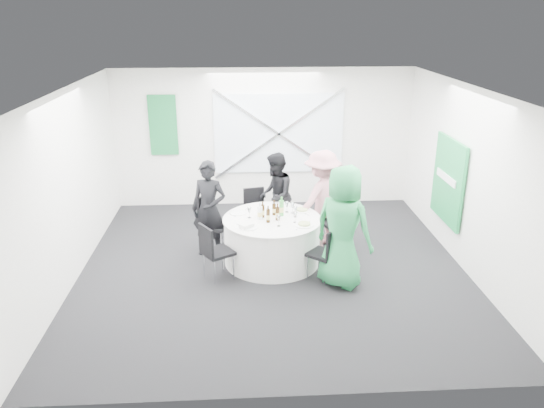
{
  "coord_description": "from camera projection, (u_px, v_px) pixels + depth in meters",
  "views": [
    {
      "loc": [
        -0.46,
        -7.55,
        3.86
      ],
      "look_at": [
        0.0,
        0.2,
        1.0
      ],
      "focal_mm": 35.0,
      "sensor_mm": 36.0,
      "label": 1
    }
  ],
  "objects": [
    {
      "name": "beer_bottle_d",
      "position": [
        268.0,
        216.0,
        8.16
      ],
      "size": [
        0.06,
        0.06,
        0.27
      ],
      "color": "#3B230A",
      "rests_on": "banquet_table"
    },
    {
      "name": "green_banner",
      "position": [
        163.0,
        125.0,
        10.49
      ],
      "size": [
        0.55,
        0.04,
        1.2
      ],
      "primitive_type": "cube",
      "color": "#146637",
      "rests_on": "wall_back"
    },
    {
      "name": "green_water_bottle",
      "position": [
        281.0,
        208.0,
        8.42
      ],
      "size": [
        0.08,
        0.08,
        0.31
      ],
      "color": "green",
      "rests_on": "banquet_table"
    },
    {
      "name": "knife_a",
      "position": [
        237.0,
        215.0,
        8.46
      ],
      "size": [
        0.09,
        0.13,
        0.01
      ],
      "primitive_type": "cube",
      "rotation": [
        0.0,
        0.0,
        2.57
      ],
      "color": "silver",
      "rests_on": "banquet_table"
    },
    {
      "name": "knife_b",
      "position": [
        251.0,
        230.0,
        7.9
      ],
      "size": [
        0.1,
        0.13,
        0.01
      ],
      "primitive_type": "cube",
      "rotation": [
        0.0,
        0.0,
        -2.51
      ],
      "color": "silver",
      "rests_on": "banquet_table"
    },
    {
      "name": "chair_front_right",
      "position": [
        327.0,
        251.0,
        7.85
      ],
      "size": [
        0.55,
        0.55,
        0.85
      ],
      "rotation": [
        0.0,
        0.0,
        4.0
      ],
      "color": "black",
      "rests_on": "floor"
    },
    {
      "name": "beer_bottle_b",
      "position": [
        274.0,
        209.0,
        8.46
      ],
      "size": [
        0.06,
        0.06,
        0.25
      ],
      "color": "#3B230A",
      "rests_on": "banquet_table"
    },
    {
      "name": "chair_back",
      "position": [
        255.0,
        209.0,
        9.46
      ],
      "size": [
        0.47,
        0.48,
        0.87
      ],
      "rotation": [
        0.0,
        0.0,
        0.21
      ],
      "color": "black",
      "rests_on": "floor"
    },
    {
      "name": "window_panel",
      "position": [
        279.0,
        133.0,
        10.7
      ],
      "size": [
        2.6,
        0.03,
        1.6
      ],
      "primitive_type": "cube",
      "color": "silver",
      "rests_on": "wall_back"
    },
    {
      "name": "fork_d",
      "position": [
        306.0,
        214.0,
        8.5
      ],
      "size": [
        0.09,
        0.14,
        0.01
      ],
      "primitive_type": "cube",
      "rotation": [
        0.0,
        0.0,
        0.51
      ],
      "color": "silver",
      "rests_on": "banquet_table"
    },
    {
      "name": "wall_left",
      "position": [
        69.0,
        187.0,
        7.78
      ],
      "size": [
        0.0,
        6.0,
        6.0
      ],
      "primitive_type": "plane",
      "rotation": [
        1.57,
        0.0,
        1.57
      ],
      "color": "silver",
      "rests_on": "floor"
    },
    {
      "name": "wall_back",
      "position": [
        264.0,
        138.0,
        10.75
      ],
      "size": [
        6.0,
        0.0,
        6.0
      ],
      "primitive_type": "plane",
      "rotation": [
        1.57,
        0.0,
        0.0
      ],
      "color": "silver",
      "rests_on": "floor"
    },
    {
      "name": "wine_glass_a",
      "position": [
        295.0,
        215.0,
        8.14
      ],
      "size": [
        0.07,
        0.07,
        0.17
      ],
      "color": "white",
      "rests_on": "banquet_table"
    },
    {
      "name": "plate_front_left",
      "position": [
        249.0,
        227.0,
        7.98
      ],
      "size": [
        0.26,
        0.26,
        0.01
      ],
      "color": "white",
      "rests_on": "banquet_table"
    },
    {
      "name": "window_brace_b",
      "position": [
        279.0,
        134.0,
        10.66
      ],
      "size": [
        2.63,
        0.05,
        1.84
      ],
      "primitive_type": "cube",
      "rotation": [
        0.0,
        -0.97,
        0.0
      ],
      "color": "silver",
      "rests_on": "window_panel"
    },
    {
      "name": "plate_back",
      "position": [
        272.0,
        206.0,
        8.85
      ],
      "size": [
        0.29,
        0.29,
        0.01
      ],
      "color": "white",
      "rests_on": "banquet_table"
    },
    {
      "name": "person_man_back_left",
      "position": [
        209.0,
        209.0,
        8.61
      ],
      "size": [
        0.68,
        0.56,
        1.6
      ],
      "primitive_type": "imported",
      "rotation": [
        0.0,
        0.0,
        -0.34
      ],
      "color": "black",
      "rests_on": "floor"
    },
    {
      "name": "wall_front",
      "position": [
        292.0,
        279.0,
        5.13
      ],
      "size": [
        6.0,
        0.0,
        6.0
      ],
      "primitive_type": "plane",
      "rotation": [
        -1.57,
        0.0,
        0.0
      ],
      "color": "silver",
      "rests_on": "floor"
    },
    {
      "name": "beer_bottle_a",
      "position": [
        263.0,
        211.0,
        8.36
      ],
      "size": [
        0.06,
        0.06,
        0.27
      ],
      "color": "#3B230A",
      "rests_on": "banquet_table"
    },
    {
      "name": "wine_glass_f",
      "position": [
        287.0,
        205.0,
        8.57
      ],
      "size": [
        0.07,
        0.07,
        0.17
      ],
      "color": "white",
      "rests_on": "banquet_table"
    },
    {
      "name": "floor",
      "position": [
        273.0,
        267.0,
        8.43
      ],
      "size": [
        6.0,
        6.0,
        0.0
      ],
      "primitive_type": "plane",
      "color": "black",
      "rests_on": "ground"
    },
    {
      "name": "chair_back_right",
      "position": [
        341.0,
        217.0,
        8.87
      ],
      "size": [
        0.59,
        0.58,
        1.0
      ],
      "rotation": [
        0.0,
        0.0,
        -1.24
      ],
      "color": "black",
      "rests_on": "floor"
    },
    {
      "name": "fork_c",
      "position": [
        298.0,
        229.0,
        7.95
      ],
      "size": [
        0.1,
        0.13,
        0.01
      ],
      "primitive_type": "cube",
      "rotation": [
        0.0,
        0.0,
        -0.6
      ],
      "color": "silver",
      "rests_on": "banquet_table"
    },
    {
      "name": "wine_glass_d",
      "position": [
        249.0,
        210.0,
        8.33
      ],
      "size": [
        0.07,
        0.07,
        0.17
      ],
      "color": "white",
      "rests_on": "banquet_table"
    },
    {
      "name": "chair_front_left",
      "position": [
        213.0,
        248.0,
        7.85
      ],
      "size": [
        0.57,
        0.56,
        0.9
      ],
      "rotation": [
        0.0,
        0.0,
        2.13
      ],
      "color": "black",
      "rests_on": "floor"
    },
    {
      "name": "clear_water_bottle",
      "position": [
        260.0,
        213.0,
        8.28
      ],
      "size": [
        0.08,
        0.08,
        0.27
      ],
      "color": "white",
      "rests_on": "banquet_table"
    },
    {
      "name": "person_woman_pink",
      "position": [
        322.0,
        199.0,
        8.95
      ],
      "size": [
        1.18,
        1.04,
        1.69
      ],
      "primitive_type": "imported",
      "rotation": [
        0.0,
        0.0,
        -2.53
      ],
      "color": "#C57F8A",
      "rests_on": "floor"
    },
    {
      "name": "knife_d",
      "position": [
        292.0,
        208.0,
        8.79
      ],
      "size": [
        0.1,
        0.13,
        0.01
      ],
      "primitive_type": "cube",
      "rotation": [
        0.0,
        0.0,
        0.59
      ],
      "color": "silver",
      "rests_on": "banquet_table"
    },
    {
      "name": "beer_bottle_c",
      "position": [
        277.0,
        214.0,
        8.25
      ],
      "size": [
        0.06,
        0.06,
        0.27
      ],
      "color": "#3B230A",
      "rests_on": "banquet_table"
    },
    {
      "name": "knife_c",
      "position": [
        307.0,
        223.0,
        8.18
      ],
      "size": [
        0.11,
        0.13,
        0.01
      ],
      "primitive_type": "cube",
      "rotation": [
        0.0,
        0.0,
        -0.69
      ],
      "color": "silver",
      "rests_on": "banquet_table"
    },
    {
      "name": "wine_glass_e",
      "position": [
        279.0,
        218.0,
        8.01
      ],
      "size": [
        0.07,
        0.07,
        0.17
      ],
      "color": "white",
      "rests_on": "banquet_table"
    },
    {
      "name": "plate_back_left",
      "position": [
        238.0,
        213.0,
        8.56
      ],
      "size": [
        0.27,
        0.27,
        0.01
      ],
      "color": "white",
      "rests_on": "banquet_table"
    },
    {
      "name": "person_man_back",
      "position": [
        275.0,
        196.0,
        9.35
      ],
      "size": [
        0.49,
        0.79,
        1.53
      ],
      "primitive_type": "imported",
      "rotation": [
        0.0,
        0.0,
        -1.69
      ],
      "color": "black",
      "rests_on": "floor"
    },
    {
      "name": "fork_a",
      "position": [
        246.0,
        209.0,
        8.71
      ],
      "size": [
        0.08,
        0.14,
        0.01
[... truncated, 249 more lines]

